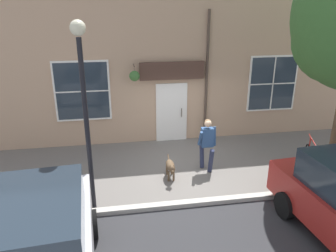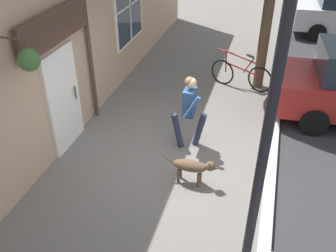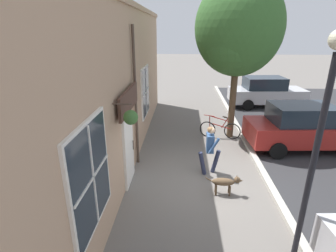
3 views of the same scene
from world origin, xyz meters
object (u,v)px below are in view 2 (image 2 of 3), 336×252
at_px(dog_on_leash, 193,167).
at_px(leaning_bicycle, 241,74).
at_px(pedestrian_walking, 190,107).
at_px(street_lamp, 271,114).

distance_m(dog_on_leash, leaning_bicycle, 4.17).
bearing_deg(pedestrian_walking, leaning_bicycle, 76.63).
bearing_deg(leaning_bicycle, pedestrian_walking, -103.37).
relative_size(dog_on_leash, street_lamp, 0.24).
distance_m(pedestrian_walking, dog_on_leash, 1.31).
bearing_deg(leaning_bicycle, street_lamp, -83.20).
xyz_separation_m(pedestrian_walking, street_lamp, (1.46, -3.21, 1.95)).
height_order(leaning_bicycle, street_lamp, street_lamp).
distance_m(dog_on_leash, street_lamp, 3.44).
height_order(pedestrian_walking, leaning_bicycle, pedestrian_walking).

